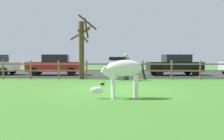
{
  "coord_description": "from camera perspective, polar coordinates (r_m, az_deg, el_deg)",
  "views": [
    {
      "loc": [
        0.06,
        -11.35,
        1.39
      ],
      "look_at": [
        -0.23,
        0.89,
        0.79
      ],
      "focal_mm": 41.07,
      "sensor_mm": 36.0,
      "label": 1
    }
  ],
  "objects": [
    {
      "name": "ground_plane",
      "position": [
        11.43,
        1.05,
        -4.18
      ],
      "size": [
        60.0,
        60.0,
        0.0
      ],
      "primitive_type": "plane",
      "color": "#3D7528"
    },
    {
      "name": "parking_asphalt",
      "position": [
        20.69,
        1.19,
        -0.98
      ],
      "size": [
        28.0,
        7.4,
        0.05
      ],
      "primitive_type": "cube",
      "color": "#2D2D33",
      "rests_on": "ground_plane"
    },
    {
      "name": "paddock_fence",
      "position": [
        16.36,
        0.62,
        0.35
      ],
      "size": [
        21.81,
        0.11,
        1.21
      ],
      "color": "olive",
      "rests_on": "ground_plane"
    },
    {
      "name": "bare_tree",
      "position": [
        16.65,
        -6.72,
        5.18
      ],
      "size": [
        1.84,
        1.86,
        4.01
      ],
      "color": "#513A23",
      "rests_on": "ground_plane"
    },
    {
      "name": "zebra",
      "position": [
        8.75,
        2.25,
        -0.24
      ],
      "size": [
        1.93,
        0.67,
        1.41
      ],
      "color": "white",
      "rests_on": "ground_plane"
    },
    {
      "name": "crow_on_grass",
      "position": [
        12.21,
        -2.13,
        -3.14
      ],
      "size": [
        0.21,
        0.1,
        0.2
      ],
      "color": "black",
      "rests_on": "ground_plane"
    },
    {
      "name": "parked_car_black",
      "position": [
        19.86,
        13.79,
        1.14
      ],
      "size": [
        4.13,
        2.16,
        1.56
      ],
      "color": "black",
      "rests_on": "parking_asphalt"
    },
    {
      "name": "parked_car_red",
      "position": [
        19.96,
        -12.63,
        1.17
      ],
      "size": [
        4.15,
        2.19,
        1.56
      ],
      "color": "red",
      "rests_on": "parking_asphalt"
    },
    {
      "name": "visitor_near_fence",
      "position": [
        15.7,
        3.15,
        1.03
      ],
      "size": [
        0.38,
        0.26,
        1.64
      ],
      "color": "#232847",
      "rests_on": "ground_plane"
    }
  ]
}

